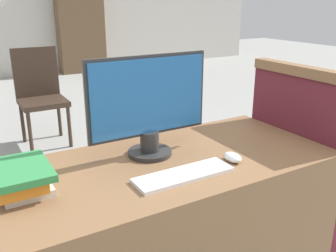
{
  "coord_description": "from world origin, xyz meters",
  "views": [
    {
      "loc": [
        -0.74,
        -0.93,
        1.43
      ],
      "look_at": [
        -0.02,
        0.31,
        0.94
      ],
      "focal_mm": 40.0,
      "sensor_mm": 36.0,
      "label": 1
    }
  ],
  "objects": [
    {
      "name": "bookshelf_far",
      "position": [
        1.66,
        6.6,
        1.04
      ],
      "size": [
        0.92,
        0.32,
        2.09
      ],
      "color": "brown",
      "rests_on": "ground_plane"
    },
    {
      "name": "desk",
      "position": [
        0.0,
        0.34,
        0.38
      ],
      "size": [
        1.48,
        0.68,
        0.77
      ],
      "color": "brown",
      "rests_on": "ground_plane"
    },
    {
      "name": "carrel_divider",
      "position": [
        0.76,
        0.31,
        0.57
      ],
      "size": [
        0.07,
        0.62,
        1.12
      ],
      "color": "#5B1E28",
      "rests_on": "ground_plane"
    },
    {
      "name": "monitor",
      "position": [
        -0.03,
        0.44,
        1.0
      ],
      "size": [
        0.56,
        0.2,
        0.44
      ],
      "color": "#282828",
      "rests_on": "desk"
    },
    {
      "name": "keyboard",
      "position": [
        -0.02,
        0.18,
        0.78
      ],
      "size": [
        0.41,
        0.12,
        0.02
      ],
      "color": "white",
      "rests_on": "desk"
    },
    {
      "name": "mouse",
      "position": [
        0.24,
        0.2,
        0.79
      ],
      "size": [
        0.06,
        0.09,
        0.04
      ],
      "color": "white",
      "rests_on": "desk"
    },
    {
      "name": "far_chair",
      "position": [
        0.01,
        2.9,
        0.54
      ],
      "size": [
        0.44,
        0.44,
        0.97
      ],
      "rotation": [
        0.0,
        0.0,
        0.95
      ],
      "color": "#38281E",
      "rests_on": "ground_plane"
    },
    {
      "name": "book_stack",
      "position": [
        -0.58,
        0.38,
        0.82
      ],
      "size": [
        0.19,
        0.27,
        0.1
      ],
      "color": "silver",
      "rests_on": "desk"
    }
  ]
}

